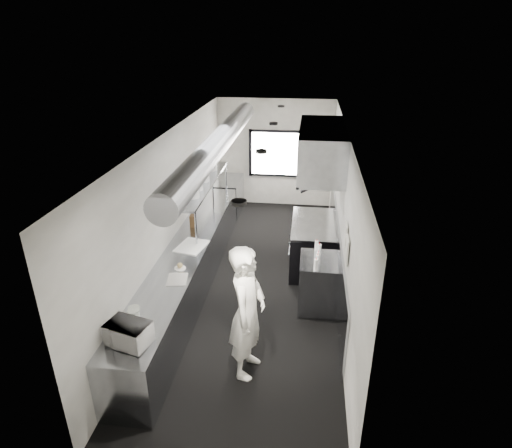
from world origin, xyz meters
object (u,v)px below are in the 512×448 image
(exhaust_hood, at_px, (321,149))
(plate_stack_d, at_px, (211,162))
(microwave, at_px, (128,334))
(plate_stack_b, at_px, (197,182))
(squeeze_bottle_a, at_px, (316,265))
(knife_block, at_px, (193,220))
(plate_stack_a, at_px, (192,189))
(cutting_board, at_px, (192,246))
(deli_tub_a, at_px, (134,314))
(plate_stack_c, at_px, (204,174))
(squeeze_bottle_b, at_px, (318,259))
(squeeze_bottle_c, at_px, (318,257))
(line_cook, at_px, (247,312))
(bottle_station, at_px, (318,283))
(deli_tub_b, at_px, (134,311))
(prep_counter, at_px, (189,269))
(far_work_table, at_px, (227,196))
(pass_shelf, at_px, (203,184))
(range, at_px, (312,244))
(squeeze_bottle_d, at_px, (319,250))
(small_plate, at_px, (180,268))

(exhaust_hood, xyz_separation_m, plate_stack_d, (-2.29, 1.13, -0.64))
(microwave, xyz_separation_m, plate_stack_b, (-0.04, 3.61, 0.68))
(plate_stack_b, xyz_separation_m, squeeze_bottle_a, (2.27, -1.59, -0.72))
(knife_block, xyz_separation_m, plate_stack_a, (0.09, -0.22, 0.71))
(cutting_board, bearing_deg, plate_stack_b, 96.84)
(plate_stack_b, bearing_deg, exhaust_hood, 3.54)
(deli_tub_a, xyz_separation_m, squeeze_bottle_a, (2.37, 1.53, 0.04))
(plate_stack_c, height_order, plate_stack_d, plate_stack_d)
(exhaust_hood, xyz_separation_m, squeeze_bottle_b, (0.01, -1.53, -1.41))
(squeeze_bottle_c, bearing_deg, squeeze_bottle_a, -97.38)
(microwave, bearing_deg, line_cook, 42.67)
(bottle_station, xyz_separation_m, deli_tub_b, (-2.47, -1.79, 0.50))
(prep_counter, height_order, plate_stack_a, plate_stack_a)
(plate_stack_b, bearing_deg, squeeze_bottle_a, -34.95)
(far_work_table, height_order, squeeze_bottle_a, squeeze_bottle_a)
(plate_stack_a, distance_m, squeeze_bottle_a, 2.65)
(plate_stack_a, height_order, squeeze_bottle_a, plate_stack_a)
(deli_tub_b, bearing_deg, plate_stack_c, 87.85)
(line_cook, bearing_deg, plate_stack_b, 34.82)
(plate_stack_a, bearing_deg, exhaust_hood, 13.41)
(pass_shelf, bearing_deg, line_cook, -67.76)
(prep_counter, bearing_deg, range, 28.74)
(pass_shelf, distance_m, squeeze_bottle_d, 2.83)
(line_cook, relative_size, cutting_board, 3.31)
(exhaust_hood, height_order, prep_counter, exhaust_hood)
(squeeze_bottle_a, bearing_deg, deli_tub_a, -147.24)
(plate_stack_d, height_order, squeeze_bottle_d, plate_stack_d)
(knife_block, relative_size, squeeze_bottle_c, 1.34)
(prep_counter, relative_size, bottle_station, 6.67)
(pass_shelf, distance_m, plate_stack_c, 0.21)
(squeeze_bottle_d, bearing_deg, knife_block, 159.46)
(pass_shelf, distance_m, small_plate, 2.35)
(pass_shelf, bearing_deg, squeeze_bottle_b, -38.54)
(pass_shelf, xyz_separation_m, plate_stack_b, (-0.01, -0.44, 0.18))
(prep_counter, relative_size, microwave, 12.69)
(squeeze_bottle_c, xyz_separation_m, squeeze_bottle_d, (0.02, 0.23, 0.01))
(microwave, height_order, small_plate, microwave)
(line_cook, height_order, plate_stack_d, plate_stack_d)
(prep_counter, height_order, plate_stack_d, plate_stack_d)
(squeeze_bottle_d, bearing_deg, line_cook, -117.53)
(plate_stack_a, xyz_separation_m, plate_stack_b, (-0.02, 0.40, -0.00))
(cutting_board, bearing_deg, squeeze_bottle_b, -8.79)
(pass_shelf, bearing_deg, bottle_station, -35.99)
(deli_tub_a, bearing_deg, plate_stack_d, 88.69)
(far_work_table, height_order, squeeze_bottle_c, squeeze_bottle_c)
(exhaust_hood, bearing_deg, cutting_board, -151.22)
(far_work_table, relative_size, squeeze_bottle_b, 7.55)
(small_plate, bearing_deg, prep_counter, 97.13)
(exhaust_hood, bearing_deg, plate_stack_d, 153.75)
(range, bearing_deg, plate_stack_b, -176.37)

